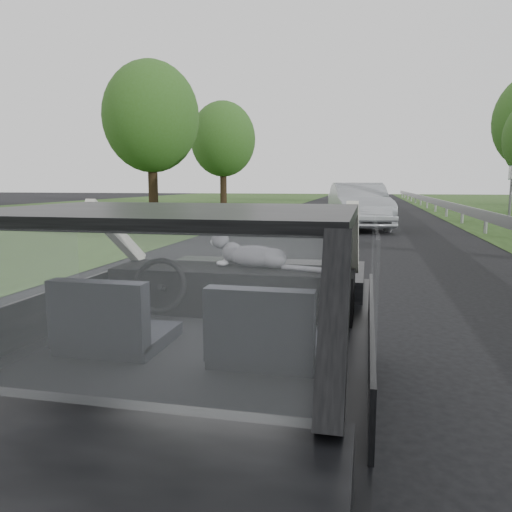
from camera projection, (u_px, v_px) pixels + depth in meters
The scene contains 11 objects.
ground at pixel (206, 458), 2.85m from camera, with size 140.00×140.00×0.00m, color black.
subject_car at pixel (204, 336), 2.75m from camera, with size 1.80×4.00×1.45m, color black.
dashboard at pixel (233, 290), 3.33m from camera, with size 1.58×0.45×0.30m, color black.
driver_seat at pixel (110, 318), 2.53m from camera, with size 0.50×0.72×0.42m, color black.
passenger_seat at pixel (264, 328), 2.36m from camera, with size 0.50×0.72×0.42m, color black.
steering_wheel at pixel (159, 286), 3.12m from camera, with size 0.36×0.36×0.04m, color black.
cat at pixel (255, 255), 3.31m from camera, with size 0.57×0.18×0.26m, color gray.
other_car at pixel (359, 206), 17.17m from camera, with size 1.88×4.76×1.57m, color #A1A4AB.
highway_sign at pixel (511, 195), 18.60m from camera, with size 0.09×0.88×2.21m, color #0F4A22.
tree_5 at pixel (152, 139), 26.85m from camera, with size 5.14×5.14×7.79m, color #315E23, non-canonical shape.
tree_6 at pixel (223, 154), 38.07m from camera, with size 4.94×4.94×7.48m, color #315E23, non-canonical shape.
Camera 1 is at (0.86, -2.53, 1.56)m, focal length 35.00 mm.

